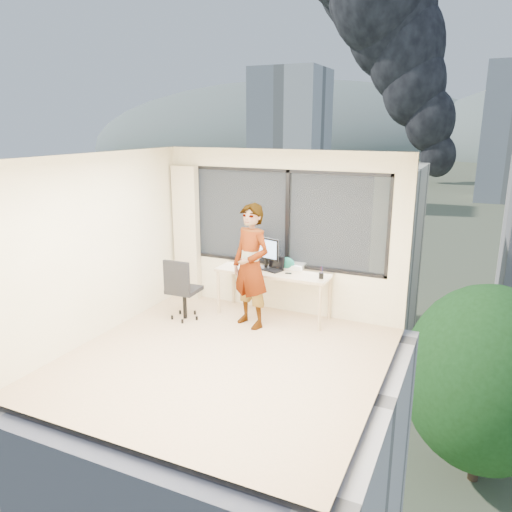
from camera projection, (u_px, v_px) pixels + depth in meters
The scene contains 23 objects.
floor at pixel (224, 359), 6.43m from camera, with size 4.00×4.00×0.01m, color #D9B18D.
ceiling at pixel (221, 157), 5.75m from camera, with size 4.00×4.00×0.01m, color white.
wall_front at pixel (115, 320), 4.34m from camera, with size 4.00×0.01×2.60m, color beige.
wall_left at pixel (97, 247), 6.90m from camera, with size 0.01×4.00×2.60m, color beige.
wall_right at pixel (386, 285), 5.29m from camera, with size 0.01×4.00×2.60m, color beige.
window_wall at pixel (285, 219), 7.77m from camera, with size 3.30×0.16×1.55m, color black, non-canonical shape.
curtain at pixel (187, 233), 8.47m from camera, with size 0.45×0.14×2.30m, color beige.
desk at pixel (273, 293), 7.79m from camera, with size 1.80×0.60×0.75m, color #C9AE87.
chair at pixel (184, 288), 7.65m from camera, with size 0.51×0.51×1.01m, color black, non-canonical shape.
person at pixel (251, 266), 7.28m from camera, with size 0.68×0.45×1.87m, color #2D2D33.
monitor at pixel (266, 253), 7.76m from camera, with size 0.51×0.11×0.51m, color black, non-canonical shape.
game_console at pixel (294, 266), 7.81m from camera, with size 0.32×0.27×0.08m, color white.
laptop at pixel (272, 264), 7.68m from camera, with size 0.31×0.32×0.20m, color black, non-canonical shape.
cellphone at pixel (288, 273), 7.54m from camera, with size 0.10×0.04×0.01m, color black.
pen_cup at pixel (321, 276), 7.29m from camera, with size 0.07×0.07×0.09m, color black.
handbag at pixel (287, 263), 7.74m from camera, with size 0.25×0.13×0.20m, color #0C4A43.
exterior_ground at pixel (466, 198), 115.43m from camera, with size 400.00×400.00×0.04m, color #515B3D.
near_bldg_a at pixel (306, 256), 38.21m from camera, with size 16.00×12.00×14.00m, color beige.
far_tower_a at pixel (290, 138), 103.90m from camera, with size 14.00×14.00×28.00m, color silver.
far_tower_d at pixel (278, 142), 163.01m from camera, with size 16.00×14.00×22.00m, color silver.
hill_a at pixel (290, 149), 339.23m from camera, with size 288.00×216.00×90.00m, color slate.
tree_a at pixel (174, 313), 34.78m from camera, with size 7.00×7.00×8.00m, color #21501A, non-canonical shape.
tree_b at pixel (483, 398), 23.10m from camera, with size 7.60×7.60×9.00m, color #21501A, non-canonical shape.
Camera 1 is at (2.82, -5.15, 2.98)m, focal length 34.47 mm.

